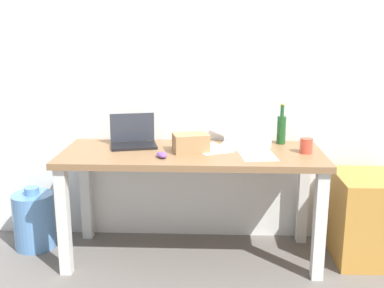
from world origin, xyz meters
name	(u,v)px	position (x,y,z in m)	size (l,w,h in m)	color
ground_plane	(192,256)	(0.00, 0.00, 0.00)	(8.00, 8.00, 0.00)	slate
back_wall	(194,59)	(0.00, 0.38, 1.30)	(5.20, 0.08, 2.60)	white
desk	(192,168)	(0.00, 0.00, 0.63)	(1.68, 0.65, 0.73)	olive
laptop_left	(133,139)	(-0.40, 0.13, 0.78)	(0.34, 0.27, 0.21)	black
laptop_right	(246,138)	(0.36, 0.15, 0.79)	(0.36, 0.27, 0.24)	silver
beer_bottle	(281,129)	(0.60, 0.24, 0.84)	(0.06, 0.06, 0.28)	#1E5123
computer_mouse	(162,155)	(-0.18, -0.15, 0.75)	(0.06, 0.10, 0.03)	#724799
cardboard_box	(191,143)	(-0.01, 0.00, 0.79)	(0.22, 0.15, 0.12)	tan
coffee_mug	(306,146)	(0.73, -0.01, 0.78)	(0.08, 0.08, 0.10)	#D84C38
paper_sheet_near_back	(210,148)	(0.11, 0.08, 0.73)	(0.21, 0.30, 0.00)	white
paper_sheet_front_right	(257,155)	(0.41, -0.07, 0.73)	(0.21, 0.30, 0.00)	white
water_cooler_jug	(34,220)	(-1.11, 0.10, 0.20)	(0.28, 0.28, 0.44)	#598CC6
filing_cabinet	(365,218)	(1.15, 0.03, 0.29)	(0.40, 0.48, 0.57)	#C68938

